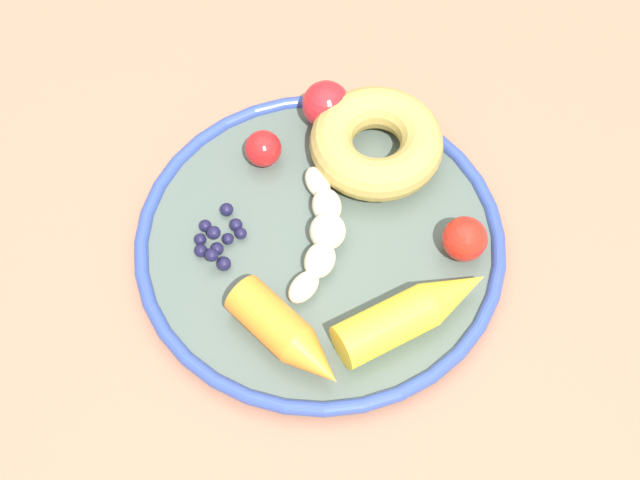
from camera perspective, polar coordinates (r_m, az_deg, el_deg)
The scene contains 11 objects.
ground_plane at distance 1.51m, azimuth -1.36°, elevation -13.96°, with size 6.00×6.00×0.00m, color #392E35.
dining_table at distance 0.90m, azimuth -2.23°, elevation -1.19°, with size 1.03×0.82×0.77m.
plate at distance 0.78m, azimuth -0.00°, elevation -0.11°, with size 0.31×0.31×0.02m.
banana at distance 0.76m, azimuth 0.09°, elevation 0.48°, with size 0.05×0.14×0.03m.
carrot_orange at distance 0.71m, azimuth -1.99°, elevation -5.91°, with size 0.11×0.09×0.04m.
carrot_yellow at distance 0.72m, azimuth 5.79°, elevation -4.41°, with size 0.12×0.11×0.04m.
donut at distance 0.81m, azimuth 3.48°, elevation 5.97°, with size 0.12×0.12×0.04m, color #AC9448.
blueberry_pile at distance 0.77m, azimuth -6.24°, elevation 0.07°, with size 0.04×0.06×0.02m.
tomato_near at distance 0.81m, azimuth -3.51°, elevation 5.62°, with size 0.03×0.03×0.03m, color red.
tomato_mid at distance 0.76m, azimuth 8.87°, elevation 0.07°, with size 0.04×0.04×0.04m, color red.
tomato_far at distance 0.83m, azimuth 0.38°, elevation 8.30°, with size 0.04×0.04×0.04m, color red.
Camera 1 is at (-0.11, 0.44, 1.44)m, focal length 52.17 mm.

